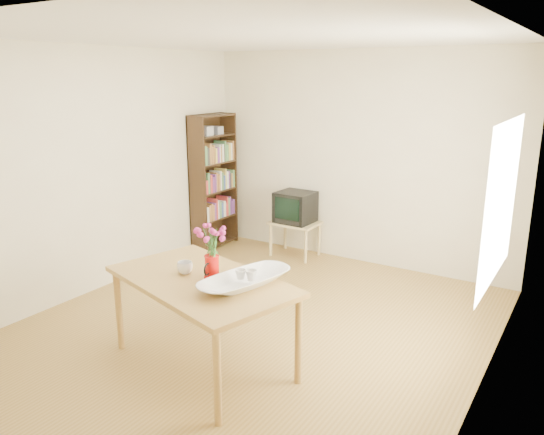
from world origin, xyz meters
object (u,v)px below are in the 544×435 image
Objects in this scene: mug at (185,268)px; pitcher at (212,268)px; table at (202,287)px; television at (296,206)px; bowl at (245,255)px.

pitcher is at bearing 170.79° from mug.
pitcher is (0.07, 0.05, 0.16)m from table.
television is (-0.54, 2.74, -0.14)m from mug.
mug is at bearing -76.79° from television.
table is 2.85m from television.
bowl is 1.12× the size of television.
bowl is (0.55, 0.05, 0.20)m from mug.
bowl reaches higher than table.
bowl is (0.30, 0.01, 0.16)m from pitcher.
mug is 0.59m from bowl.
mug is (-0.18, 0.02, 0.12)m from table.
table is 13.51× the size of mug.
bowl is at bearing -65.79° from television.
television is (-1.09, 2.69, -0.33)m from bowl.
table is 3.30× the size of bowl.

